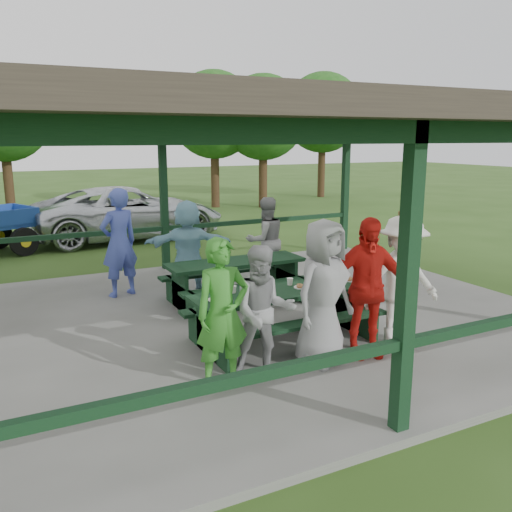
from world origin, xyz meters
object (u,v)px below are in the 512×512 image
contestant_green (223,313)px  spectator_blue (119,243)px  spectator_grey (266,240)px  spectator_lblue (188,247)px  contestant_red (366,288)px  picnic_table_far (236,276)px  contestant_grey_mid (323,292)px  contestant_white_fedora (401,281)px  contestant_grey_left (264,312)px  pickup_truck (129,213)px  picnic_table_near (282,309)px

contestant_green → spectator_blue: spectator_blue is taller
spectator_grey → spectator_lblue: bearing=-0.1°
contestant_green → contestant_red: 2.04m
picnic_table_far → contestant_grey_mid: contestant_grey_mid is taller
contestant_white_fedora → picnic_table_far: bearing=118.8°
picnic_table_far → contestant_white_fedora: (1.23, -2.81, 0.45)m
contestant_grey_mid → contestant_red: size_ratio=1.00×
contestant_green → contestant_grey_left: bearing=4.8°
pickup_truck → picnic_table_near: bearing=176.6°
spectator_lblue → contestant_green: bearing=95.5°
picnic_table_near → spectator_grey: bearing=66.5°
contestant_red → pickup_truck: (-0.54, 10.44, -0.26)m
picnic_table_far → contestant_green: (-1.51, -2.92, 0.41)m
picnic_table_far → spectator_lblue: (-0.53, 0.97, 0.40)m
spectator_blue → pickup_truck: (1.69, 6.18, -0.31)m
picnic_table_far → contestant_white_fedora: size_ratio=1.29×
contestant_grey_mid → contestant_green: bearing=166.1°
contestant_grey_mid → spectator_blue: 4.51m
picnic_table_near → contestant_grey_mid: (0.09, -0.88, 0.46)m
contestant_white_fedora → spectator_lblue: size_ratio=1.07×
picnic_table_near → pickup_truck: size_ratio=0.47×
contestant_green → spectator_grey: bearing=57.6°
contestant_grey_mid → spectator_grey: bearing=57.0°
contestant_green → spectator_grey: (2.60, 3.87, -0.03)m
contestant_white_fedora → spectator_blue: size_ratio=0.95×
picnic_table_near → picnic_table_far: bearing=84.5°
contestant_green → contestant_white_fedora: bearing=3.7°
picnic_table_near → contestant_red: size_ratio=1.41×
picnic_table_near → spectator_grey: 3.24m
contestant_white_fedora → spectator_blue: (-2.94, 4.15, 0.07)m
spectator_lblue → spectator_blue: bearing=2.5°
contestant_green → contestant_white_fedora: size_ratio=0.94×
contestant_red → spectator_lblue: contestant_red is taller
contestant_green → spectator_lblue: contestant_green is taller
contestant_white_fedora → spectator_blue: spectator_blue is taller
picnic_table_near → spectator_grey: spectator_grey is taller
picnic_table_far → contestant_red: bearing=-79.8°
picnic_table_near → contestant_white_fedora: (1.43, -0.81, 0.44)m
contestant_white_fedora → pickup_truck: (-1.25, 10.33, -0.24)m
contestant_green → contestant_red: contestant_red is taller
picnic_table_near → spectator_lblue: 3.01m
contestant_green → pickup_truck: bearing=83.4°
contestant_grey_left → spectator_lblue: size_ratio=0.93×
contestant_red → spectator_blue: size_ratio=0.94×
spectator_grey → contestant_red: bearing=82.0°
picnic_table_far → pickup_truck: pickup_truck is taller
contestant_grey_mid → contestant_grey_left: bearing=165.1°
contestant_grey_left → contestant_red: size_ratio=0.87×
picnic_table_far → spectator_grey: size_ratio=1.41×
picnic_table_far → spectator_blue: 2.23m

